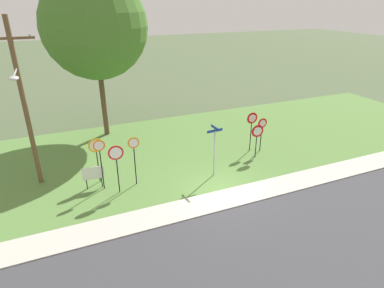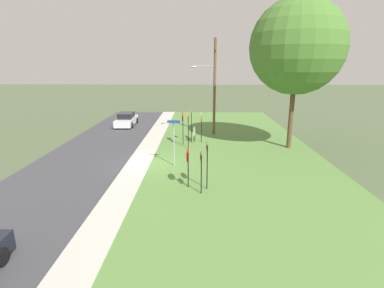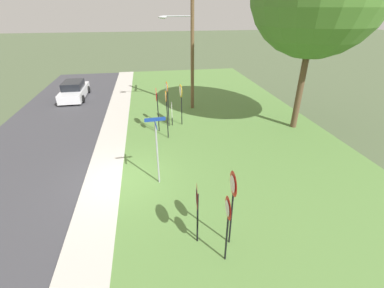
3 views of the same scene
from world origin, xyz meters
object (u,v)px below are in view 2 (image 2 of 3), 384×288
Objects in this scene: yield_sign_far_left at (207,152)px; stop_sign_far_center at (183,121)px; yield_sign_near_right at (201,162)px; parked_hatchback_near at (126,120)px; oak_tree_left at (297,47)px; yield_sign_near_left at (187,158)px; notice_board at (194,132)px; street_name_post at (174,139)px; stop_sign_far_left at (188,123)px; stop_sign_near_right at (201,120)px; stop_sign_near_left at (191,119)px; utility_pole at (213,84)px.

stop_sign_far_center is at bearing -166.74° from yield_sign_far_left.
parked_hatchback_near is (-17.46, -7.81, -1.09)m from yield_sign_near_right.
oak_tree_left is 2.49× the size of parked_hatchback_near.
yield_sign_near_left is 1.76× the size of notice_board.
stop_sign_far_center is 1.86m from notice_board.
street_name_post reaches higher than yield_sign_near_left.
stop_sign_far_left is 8.64m from yield_sign_near_right.
notice_board is at bearing -173.19° from yield_sign_far_left.
street_name_post is 11.42m from oak_tree_left.
yield_sign_near_left is 1.09m from yield_sign_far_left.
stop_sign_far_center is 9.70m from yield_sign_near_right.
stop_sign_far_left is 1.20× the size of yield_sign_near_right.
stop_sign_near_right is 1.13× the size of yield_sign_near_right.
yield_sign_far_left is at bearing -39.26° from oak_tree_left.
stop_sign_near_left is 1.06× the size of yield_sign_far_left.
notice_board is at bearing 164.77° from street_name_post.
stop_sign_far_center reaches higher than stop_sign_near_right.
stop_sign_far_left is 5.89m from utility_pole.
yield_sign_far_left is at bearing 155.82° from yield_sign_near_right.
street_name_post is 14.58m from parked_hatchback_near.
stop_sign_near_right is 1.69m from stop_sign_far_center.
yield_sign_near_left is 1.08m from yield_sign_near_right.
stop_sign_far_left is 0.93× the size of street_name_post.
street_name_post is 0.27× the size of oak_tree_left.
street_name_post is (-3.68, -1.98, -0.23)m from yield_sign_far_left.
stop_sign_near_right is at bearing -175.95° from yield_sign_near_left.
stop_sign_far_left is 7.77m from yield_sign_near_left.
stop_sign_near_right reaches higher than yield_sign_near_right.
stop_sign_near_left is at bearing 166.52° from street_name_post.
yield_sign_far_left is (9.68, 1.01, 0.01)m from stop_sign_near_left.
stop_sign_near_right is 10.72m from parked_hatchback_near.
stop_sign_near_right is 4.21m from utility_pole.
utility_pole is at bearing 143.52° from stop_sign_near_left.
oak_tree_left reaches higher than street_name_post.
street_name_post is at bearing -5.72° from notice_board.
stop_sign_far_center is (-1.01, -0.47, 0.00)m from stop_sign_far_left.
street_name_post is at bearing -149.14° from yield_sign_far_left.
yield_sign_near_right is at bearing 7.02° from stop_sign_far_left.
stop_sign_far_left is at bearing -11.73° from stop_sign_near_left.
notice_board is at bearing -31.75° from utility_pole.
stop_sign_near_left is at bearing -173.04° from yield_sign_near_right.
stop_sign_far_center reaches higher than yield_sign_far_left.
yield_sign_far_left is (0.22, 1.00, 0.37)m from yield_sign_near_left.
stop_sign_far_left is at bearing -170.89° from yield_sign_near_right.
stop_sign_far_center is at bearing -34.38° from utility_pole.
parked_hatchback_near is (-7.17, -7.11, -1.39)m from stop_sign_near_left.
notice_board is at bearing -174.67° from yield_sign_near_right.
yield_sign_near_left is at bearing -43.98° from oak_tree_left.
oak_tree_left reaches higher than yield_sign_far_left.
parked_hatchback_near is (-13.17, -6.15, -1.17)m from street_name_post.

